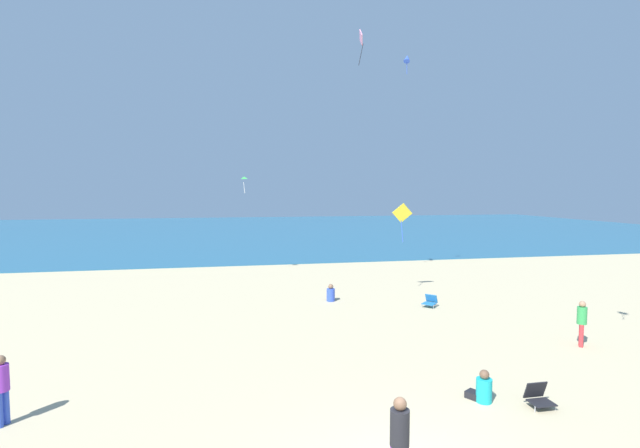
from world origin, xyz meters
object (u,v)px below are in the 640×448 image
at_px(person_0, 582,320).
at_px(person_1, 331,295).
at_px(person_4, 400,438).
at_px(kite_green, 244,178).
at_px(kite_pink, 361,39).
at_px(beach_chair_far_left, 538,396).
at_px(beach_chair_near_camera, 430,301).
at_px(person_8, 482,390).
at_px(person_5, 1,385).
at_px(kite_yellow, 402,214).
at_px(kite_blue, 407,58).

bearing_deg(person_0, person_1, 168.69).
relative_size(person_1, person_4, 0.49).
distance_m(kite_green, kite_pink, 10.41).
xyz_separation_m(beach_chair_far_left, kite_green, (-6.46, 18.64, 5.78)).
distance_m(person_0, kite_green, 19.21).
bearing_deg(beach_chair_near_camera, person_8, 29.71).
bearing_deg(beach_chair_far_left, person_5, -97.20).
bearing_deg(beach_chair_far_left, kite_green, -161.07).
bearing_deg(beach_chair_far_left, person_8, -113.80).
bearing_deg(beach_chair_near_camera, kite_green, -92.26).
bearing_deg(person_4, kite_green, 46.53).
relative_size(person_8, kite_yellow, 0.41).
xyz_separation_m(beach_chair_far_left, kite_blue, (2.83, 15.90, 12.63)).
bearing_deg(kite_pink, person_1, -128.17).
relative_size(person_8, kite_blue, 0.71).
bearing_deg(person_0, person_8, -113.48).
relative_size(kite_pink, kite_blue, 1.64).
xyz_separation_m(kite_pink, kite_blue, (3.22, 1.57, -0.41)).
relative_size(person_4, kite_green, 1.68).
height_order(person_1, kite_green, kite_green).
distance_m(person_0, person_8, 6.29).
xyz_separation_m(beach_chair_far_left, person_0, (4.28, 3.57, 0.64)).
bearing_deg(beach_chair_near_camera, kite_blue, -144.79).
height_order(person_8, kite_green, kite_green).
bearing_deg(person_4, person_8, -7.88).
bearing_deg(person_1, beach_chair_far_left, -158.83).
distance_m(person_4, person_8, 4.41).
height_order(person_5, kite_pink, kite_pink).
bearing_deg(person_8, person_5, 53.87).
relative_size(person_0, person_1, 1.88).
height_order(person_0, person_1, person_0).
height_order(beach_chair_far_left, kite_pink, kite_pink).
relative_size(person_0, person_5, 0.97).
distance_m(beach_chair_near_camera, person_5, 16.03).
height_order(person_5, kite_blue, kite_blue).
relative_size(person_0, person_4, 0.91).
xyz_separation_m(person_0, person_1, (-6.93, 7.89, -0.59)).
distance_m(beach_chair_near_camera, person_8, 9.37).
height_order(person_1, kite_yellow, kite_yellow).
bearing_deg(kite_pink, beach_chair_far_left, -88.43).
distance_m(beach_chair_far_left, person_5, 12.47).
xyz_separation_m(person_8, kite_pink, (0.80, 13.81, 13.01)).
bearing_deg(beach_chair_far_left, beach_chair_near_camera, 170.62).
relative_size(person_1, person_5, 0.51).
height_order(person_8, kite_yellow, kite_yellow).
relative_size(person_0, kite_yellow, 0.78).
height_order(person_8, kite_blue, kite_blue).
relative_size(person_1, kite_green, 0.82).
bearing_deg(person_4, person_0, -14.88).
bearing_deg(person_4, beach_chair_near_camera, 14.17).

